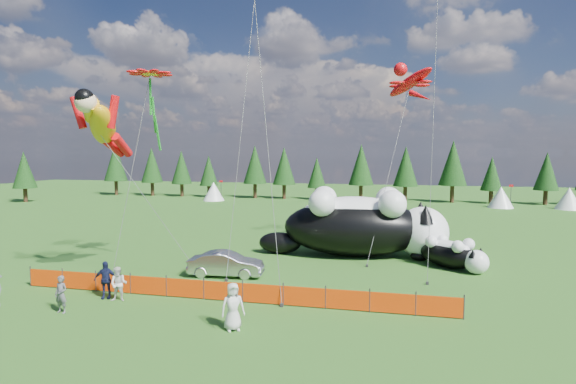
# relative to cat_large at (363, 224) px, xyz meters

# --- Properties ---
(ground) EXTENTS (160.00, 160.00, 0.00)m
(ground) POSITION_rel_cat_large_xyz_m (-6.02, -8.17, -2.26)
(ground) COLOR #0C370A
(ground) RESTS_ON ground
(safety_fence) EXTENTS (22.06, 0.06, 1.10)m
(safety_fence) POSITION_rel_cat_large_xyz_m (-6.02, -11.17, -1.75)
(safety_fence) COLOR #262626
(safety_fence) RESTS_ON ground
(tree_line) EXTENTS (90.00, 4.00, 8.00)m
(tree_line) POSITION_rel_cat_large_xyz_m (-6.02, 36.83, 1.74)
(tree_line) COLOR black
(tree_line) RESTS_ON ground
(festival_tents) EXTENTS (50.00, 3.20, 2.80)m
(festival_tents) POSITION_rel_cat_large_xyz_m (4.98, 31.83, -0.86)
(festival_tents) COLOR white
(festival_tents) RESTS_ON ground
(cat_large) EXTENTS (13.16, 5.48, 4.75)m
(cat_large) POSITION_rel_cat_large_xyz_m (0.00, 0.00, 0.00)
(cat_large) COLOR black
(cat_large) RESTS_ON ground
(cat_small) EXTENTS (4.45, 4.03, 1.93)m
(cat_small) POSITION_rel_cat_large_xyz_m (5.62, -2.15, -1.34)
(cat_small) COLOR black
(cat_small) RESTS_ON ground
(car) EXTENTS (4.50, 1.98, 1.44)m
(car) POSITION_rel_cat_large_xyz_m (-7.44, -6.97, -1.54)
(car) COLOR #BDBCC1
(car) RESTS_ON ground
(spectator_a) EXTENTS (0.65, 0.45, 1.69)m
(spectator_a) POSITION_rel_cat_large_xyz_m (-12.52, -14.30, -1.41)
(spectator_a) COLOR #525357
(spectator_a) RESTS_ON ground
(spectator_b) EXTENTS (0.91, 0.66, 1.68)m
(spectator_b) POSITION_rel_cat_large_xyz_m (-10.93, -12.31, -1.42)
(spectator_b) COLOR silver
(spectator_b) RESTS_ON ground
(spectator_c) EXTENTS (1.22, 0.89, 1.86)m
(spectator_c) POSITION_rel_cat_large_xyz_m (-11.82, -12.07, -1.33)
(spectator_c) COLOR #161A3C
(spectator_c) RESTS_ON ground
(spectator_e) EXTENTS (1.13, 1.02, 1.94)m
(spectator_e) POSITION_rel_cat_large_xyz_m (-4.34, -14.45, -1.28)
(spectator_e) COLOR silver
(spectator_e) RESTS_ON ground
(superhero_kite) EXTENTS (7.25, 5.76, 11.24)m
(superhero_kite) POSITION_rel_cat_large_xyz_m (-13.47, -9.50, 6.38)
(superhero_kite) COLOR orange
(superhero_kite) RESTS_ON ground
(gecko_kite) EXTENTS (6.55, 10.36, 14.51)m
(gecko_kite) POSITION_rel_cat_large_xyz_m (3.08, 3.88, 10.11)
(gecko_kite) COLOR red
(gecko_kite) RESTS_ON ground
(flower_kite) EXTENTS (3.38, 3.75, 11.97)m
(flower_kite) POSITION_rel_cat_large_xyz_m (-12.00, -7.01, 9.36)
(flower_kite) COLOR red
(flower_kite) RESTS_ON ground
(diamond_kite_a) EXTENTS (0.96, 4.86, 18.26)m
(diamond_kite_a) POSITION_rel_cat_large_xyz_m (-6.58, -3.92, 13.92)
(diamond_kite_a) COLOR blue
(diamond_kite_a) RESTS_ON ground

